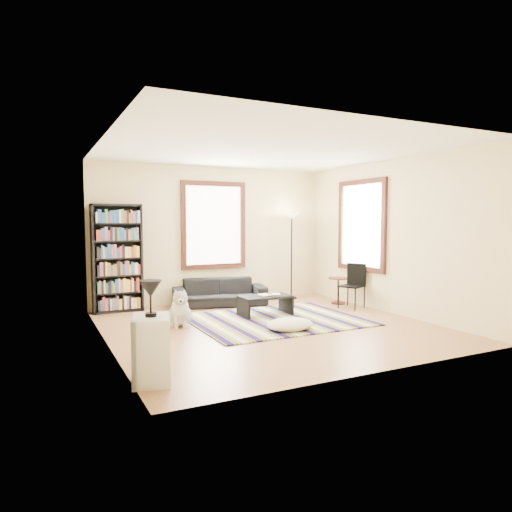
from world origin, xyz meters
name	(u,v)px	position (x,y,z in m)	size (l,w,h in m)	color
floor	(270,329)	(0.00, 0.00, -0.05)	(5.00, 5.00, 0.10)	#A16D49
ceiling	(270,146)	(0.00, 0.00, 2.85)	(5.00, 5.00, 0.10)	white
wall_back	(212,235)	(0.00, 2.55, 1.40)	(5.00, 0.10, 2.80)	beige
wall_front	(381,248)	(0.00, -2.55, 1.40)	(5.00, 0.10, 2.80)	beige
wall_left	(101,243)	(-2.55, 0.00, 1.40)	(0.10, 5.00, 2.80)	beige
wall_right	(393,237)	(2.55, 0.00, 1.40)	(0.10, 5.00, 2.80)	beige
window_back	(214,225)	(0.00, 2.47, 1.60)	(1.20, 0.06, 1.60)	white
window_right	(361,225)	(2.47, 0.80, 1.60)	(0.06, 1.20, 1.60)	white
rug	(276,320)	(0.31, 0.35, 0.01)	(2.82, 2.25, 0.02)	#130D44
sofa	(220,292)	(-0.05, 2.05, 0.27)	(1.84, 0.72, 0.54)	black
bookshelf	(117,258)	(-1.97, 2.32, 1.00)	(0.90, 0.30, 2.00)	black
coffee_table	(265,306)	(0.32, 0.78, 0.18)	(0.90, 0.50, 0.36)	black
book_a	(260,295)	(0.22, 0.78, 0.37)	(0.18, 0.24, 0.02)	beige
book_b	(271,294)	(0.47, 0.83, 0.37)	(0.16, 0.22, 0.02)	beige
floor_cushion	(290,324)	(0.16, -0.37, 0.09)	(0.76, 0.57, 0.19)	silver
floor_lamp	(291,256)	(1.67, 2.15, 0.93)	(0.30, 0.30, 1.86)	black
side_table	(338,291)	(2.20, 1.16, 0.27)	(0.40, 0.40, 0.54)	#401C10
folding_chair	(352,286)	(2.15, 0.67, 0.43)	(0.42, 0.40, 0.86)	black
white_cabinet	(152,350)	(-2.30, -1.69, 0.35)	(0.38, 0.50, 0.70)	silver
table_lamp	(151,298)	(-2.30, -1.69, 0.89)	(0.24, 0.24, 0.38)	black
dog	(180,308)	(-1.28, 0.68, 0.29)	(0.42, 0.59, 0.59)	#BBBBBB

